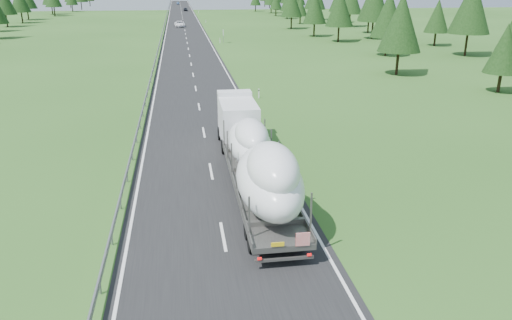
{
  "coord_description": "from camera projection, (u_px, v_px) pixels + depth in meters",
  "views": [
    {
      "loc": [
        -1.68,
        -21.79,
        11.9
      ],
      "look_at": [
        2.4,
        5.02,
        2.09
      ],
      "focal_mm": 35.0,
      "sensor_mm": 36.0,
      "label": 1
    }
  ],
  "objects": [
    {
      "name": "tree_line_right",
      "position": [
        365.0,
        4.0,
        108.24
      ],
      "size": [
        25.56,
        273.4,
        12.59
      ],
      "color": "black",
      "rests_on": "ground"
    },
    {
      "name": "road_surface",
      "position": [
        185.0,
        34.0,
        117.51
      ],
      "size": [
        10.0,
        400.0,
        0.02
      ],
      "primitive_type": "cube",
      "color": "black",
      "rests_on": "ground"
    },
    {
      "name": "distant_car_dark",
      "position": [
        186.0,
        9.0,
        202.65
      ],
      "size": [
        1.71,
        4.1,
        1.39
      ],
      "primitive_type": "imported",
      "rotation": [
        0.0,
        0.0,
        -0.02
      ],
      "color": "black",
      "rests_on": "ground"
    },
    {
      "name": "boat_truck",
      "position": [
        255.0,
        152.0,
        29.15
      ],
      "size": [
        3.19,
        20.27,
        4.69
      ],
      "color": "white",
      "rests_on": "ground"
    },
    {
      "name": "marker_posts",
      "position": [
        202.0,
        15.0,
        169.38
      ],
      "size": [
        0.13,
        350.08,
        1.0
      ],
      "color": "silver",
      "rests_on": "ground"
    },
    {
      "name": "ground",
      "position": [
        223.0,
        237.0,
        24.54
      ],
      "size": [
        400.0,
        400.0,
        0.0
      ],
      "primitive_type": "plane",
      "color": "#28521B",
      "rests_on": "ground"
    },
    {
      "name": "guardrail",
      "position": [
        162.0,
        31.0,
        116.5
      ],
      "size": [
        0.1,
        400.0,
        0.76
      ],
      "color": "slate",
      "rests_on": "ground"
    },
    {
      "name": "highway_sign",
      "position": [
        223.0,
        34.0,
        99.32
      ],
      "size": [
        0.08,
        0.9,
        2.6
      ],
      "color": "slate",
      "rests_on": "ground"
    },
    {
      "name": "distant_van",
      "position": [
        180.0,
        24.0,
        134.02
      ],
      "size": [
        2.93,
        5.75,
        1.56
      ],
      "primitive_type": "imported",
      "rotation": [
        0.0,
        0.0,
        0.06
      ],
      "color": "white",
      "rests_on": "ground"
    },
    {
      "name": "distant_car_blue",
      "position": [
        178.0,
        3.0,
        257.14
      ],
      "size": [
        1.44,
        3.94,
        1.29
      ],
      "primitive_type": "imported",
      "rotation": [
        0.0,
        0.0,
        -0.02
      ],
      "color": "#1A2E49",
      "rests_on": "ground"
    }
  ]
}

